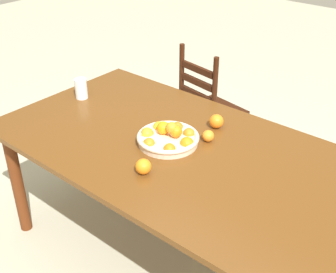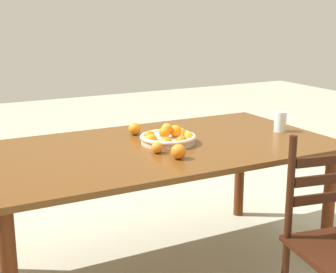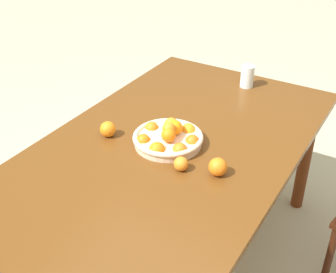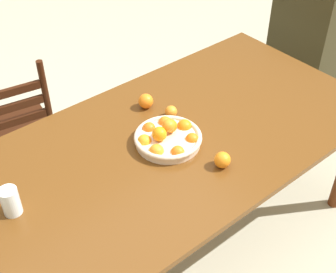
% 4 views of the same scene
% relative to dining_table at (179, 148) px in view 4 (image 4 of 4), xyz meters
% --- Properties ---
extents(ground_plane, '(12.00, 12.00, 0.00)m').
position_rel_dining_table_xyz_m(ground_plane, '(0.00, 0.00, -0.67)').
color(ground_plane, '#AFAC94').
extents(dining_table, '(2.00, 1.08, 0.75)m').
position_rel_dining_table_xyz_m(dining_table, '(0.00, 0.00, 0.00)').
color(dining_table, '#5C3513').
rests_on(dining_table, ground).
extents(chair_near_window, '(0.44, 0.44, 0.94)m').
position_rel_dining_table_xyz_m(chair_near_window, '(-0.46, 0.89, -0.22)').
color(chair_near_window, black).
rests_on(chair_near_window, ground).
extents(cabinet, '(0.72, 0.49, 1.01)m').
position_rel_dining_table_xyz_m(cabinet, '(1.72, 0.40, -0.16)').
color(cabinet, '#2C2713').
rests_on(cabinet, ground).
extents(fruit_bowl, '(0.32, 0.32, 0.12)m').
position_rel_dining_table_xyz_m(fruit_bowl, '(-0.08, -0.01, 0.12)').
color(fruit_bowl, beige).
rests_on(fruit_bowl, dining_table).
extents(orange_loose_0, '(0.06, 0.06, 0.06)m').
position_rel_dining_table_xyz_m(orange_loose_0, '(0.06, 0.14, 0.11)').
color(orange_loose_0, orange).
rests_on(orange_loose_0, dining_table).
extents(orange_loose_1, '(0.07, 0.07, 0.07)m').
position_rel_dining_table_xyz_m(orange_loose_1, '(0.00, -0.29, 0.12)').
color(orange_loose_1, orange).
rests_on(orange_loose_1, dining_table).
extents(orange_loose_2, '(0.08, 0.08, 0.08)m').
position_rel_dining_table_xyz_m(orange_loose_2, '(0.01, 0.28, 0.12)').
color(orange_loose_2, orange).
rests_on(orange_loose_2, dining_table).
extents(drinking_glass, '(0.08, 0.08, 0.12)m').
position_rel_dining_table_xyz_m(drinking_glass, '(-0.83, 0.06, 0.15)').
color(drinking_glass, silver).
rests_on(drinking_glass, dining_table).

